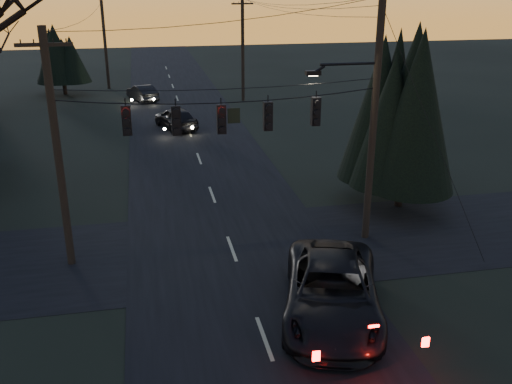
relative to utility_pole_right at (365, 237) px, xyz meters
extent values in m
cube|color=black|center=(-5.50, 10.00, 0.01)|extent=(8.00, 120.00, 0.02)
cube|color=black|center=(-5.50, 0.00, 0.01)|extent=(60.00, 7.00, 0.02)
cylinder|color=black|center=(-5.75, 0.00, 6.10)|extent=(11.50, 0.04, 0.04)
cylinder|color=black|center=(2.78, 2.92, 0.80)|extent=(0.36, 0.36, 1.60)
cone|color=black|center=(2.78, 2.92, 4.89)|extent=(4.36, 4.36, 7.38)
cylinder|color=black|center=(-15.27, 33.94, 0.80)|extent=(0.36, 0.36, 1.60)
cone|color=black|center=(-15.27, 33.94, 3.57)|extent=(3.80, 3.80, 4.73)
imported|color=black|center=(-3.20, -5.23, 0.87)|extent=(4.56, 6.79, 1.73)
imported|color=black|center=(-6.30, 19.35, 0.74)|extent=(3.14, 4.71, 1.49)
imported|color=black|center=(-8.45, 29.54, 0.67)|extent=(2.80, 4.30, 1.34)
camera|label=1|loc=(-8.54, -19.77, 9.94)|focal=40.00mm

